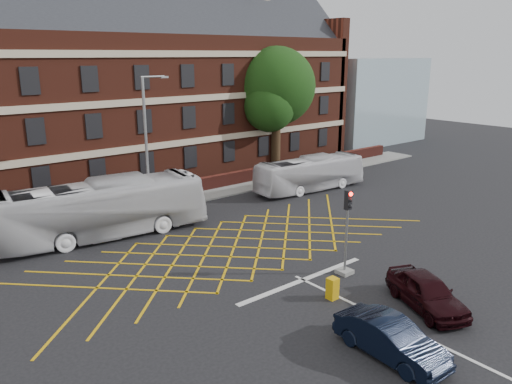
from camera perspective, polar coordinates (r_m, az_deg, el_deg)
ground at (r=26.81m, az=0.09°, el=-7.54°), size 120.00×120.00×0.00m
victorian_building at (r=44.08m, az=-18.56°, el=11.27°), size 51.00×12.17×20.40m
boundary_wall at (r=37.02m, az=-12.84°, el=-0.47°), size 56.00×0.50×1.10m
far_pavement at (r=36.30m, az=-12.08°, el=-1.55°), size 60.00×3.00×0.12m
glass_block at (r=64.06m, az=11.82°, el=10.27°), size 14.00×10.00×10.00m
box_junction_hatching at (r=28.26m, az=-2.51°, el=-6.29°), size 8.22×8.22×0.02m
stop_line at (r=24.45m, az=5.41°, el=-9.96°), size 8.00×0.30×0.02m
centre_line at (r=20.94m, az=18.50°, el=-15.43°), size 0.15×14.00×0.02m
bus_left at (r=30.58m, az=-17.28°, el=-1.89°), size 12.63×4.45×3.44m
bus_right at (r=39.70m, az=6.21°, el=2.09°), size 9.81×3.15×2.68m
car_navy at (r=19.12m, az=15.13°, el=-15.88°), size 1.68×4.37×1.42m
car_maroon at (r=22.78m, az=18.93°, el=-10.74°), size 3.36×4.71×1.49m
deciduous_tree at (r=46.71m, az=2.29°, el=11.36°), size 7.49×7.18×11.23m
traffic_light_near at (r=24.73m, az=10.27°, el=-5.43°), size 0.70×0.70×4.27m
street_lamp at (r=32.48m, az=-12.15°, el=2.16°), size 2.25×1.00×9.21m
utility_cabinet at (r=22.69m, az=8.73°, el=-10.84°), size 0.44×0.43×0.99m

